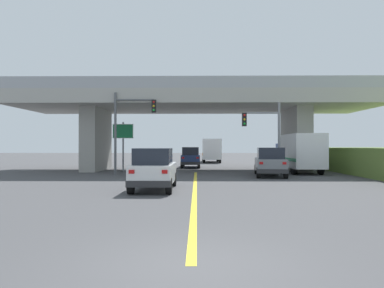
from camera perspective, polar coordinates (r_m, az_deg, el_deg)
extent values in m
plane|color=#424244|center=(31.54, 0.60, -4.20)|extent=(160.00, 160.00, 0.00)
cube|color=#A8A59E|center=(31.70, 0.60, 6.58)|extent=(30.52, 9.40, 1.11)
cube|color=#9A9891|center=(32.69, -14.92, 0.68)|extent=(1.32, 5.64, 5.39)
cube|color=#9A9891|center=(32.64, 16.15, 0.68)|extent=(1.32, 5.64, 5.39)
cube|color=#9EA0A5|center=(27.34, 0.57, 9.82)|extent=(30.52, 0.20, 0.90)
cube|color=#9EA0A5|center=(36.34, 0.62, 7.29)|extent=(30.52, 0.20, 0.90)
cube|color=yellow|center=(17.77, 0.45, -7.18)|extent=(0.20, 22.62, 0.01)
cube|color=silver|center=(17.58, -6.03, -4.62)|extent=(1.89, 4.30, 0.90)
cube|color=#1E232D|center=(17.22, -6.16, -1.94)|extent=(1.66, 2.37, 0.76)
cube|color=#2D2D30|center=(15.53, -6.96, -6.33)|extent=(1.92, 0.20, 0.28)
cube|color=red|center=(15.53, -9.59, -4.36)|extent=(0.24, 0.06, 0.16)
cube|color=red|center=(15.33, -4.36, -4.42)|extent=(0.24, 0.06, 0.16)
cylinder|color=black|center=(19.31, -7.96, -5.57)|extent=(0.26, 0.72, 0.72)
cylinder|color=black|center=(19.13, -2.94, -5.62)|extent=(0.26, 0.72, 0.72)
cylinder|color=black|center=(16.17, -9.70, -6.59)|extent=(0.26, 0.72, 0.72)
cylinder|color=black|center=(15.95, -3.69, -6.68)|extent=(0.26, 0.72, 0.72)
cube|color=slate|center=(25.95, 12.27, -3.23)|extent=(2.52, 4.92, 0.90)
cube|color=#1E232D|center=(25.57, 12.33, -1.41)|extent=(2.02, 2.79, 0.76)
cube|color=#2D2D30|center=(23.67, 12.70, -4.26)|extent=(2.00, 0.44, 0.28)
cube|color=red|center=(23.52, 10.94, -2.99)|extent=(0.25, 0.09, 0.16)
cube|color=red|center=(23.64, 14.48, -2.97)|extent=(0.25, 0.09, 0.16)
cylinder|color=black|center=(27.73, 10.18, -3.98)|extent=(0.35, 0.75, 0.72)
cylinder|color=black|center=(27.85, 13.79, -3.96)|extent=(0.35, 0.75, 0.72)
cylinder|color=black|center=(24.12, 10.53, -4.52)|extent=(0.35, 0.75, 0.72)
cylinder|color=black|center=(24.27, 14.66, -4.49)|extent=(0.35, 0.75, 0.72)
cube|color=navy|center=(32.65, 15.40, -1.59)|extent=(2.20, 2.00, 1.90)
cube|color=white|center=(29.30, 17.12, -1.04)|extent=(2.31, 4.96, 2.61)
cube|color=#197F4C|center=(29.31, 17.12, -2.32)|extent=(2.33, 4.86, 0.24)
cylinder|color=black|center=(32.45, 13.69, -3.28)|extent=(0.30, 0.90, 0.90)
cylinder|color=black|center=(32.96, 17.09, -3.23)|extent=(0.30, 0.90, 0.90)
cylinder|color=black|center=(27.88, 15.86, -3.76)|extent=(0.30, 0.90, 0.90)
cylinder|color=black|center=(28.46, 19.76, -3.69)|extent=(0.30, 0.90, 0.90)
cube|color=navy|center=(35.88, -0.21, -2.44)|extent=(1.80, 4.65, 0.90)
cube|color=#1E232D|center=(35.51, -0.22, -1.12)|extent=(1.59, 2.56, 0.76)
cube|color=#2D2D30|center=(33.62, -0.28, -3.11)|extent=(1.84, 0.20, 0.28)
cube|color=red|center=(33.55, -1.44, -2.21)|extent=(0.24, 0.06, 0.16)
cube|color=red|center=(33.52, 0.87, -2.21)|extent=(0.24, 0.06, 0.16)
cylinder|color=black|center=(37.70, -1.38, -3.02)|extent=(0.26, 0.72, 0.72)
cylinder|color=black|center=(37.67, 1.06, -3.02)|extent=(0.26, 0.72, 0.72)
cylinder|color=black|center=(34.15, -1.61, -3.30)|extent=(0.26, 0.72, 0.72)
cylinder|color=black|center=(34.12, 1.08, -3.30)|extent=(0.26, 0.72, 0.72)
cylinder|color=slate|center=(26.38, 13.67, 0.79)|extent=(0.18, 0.18, 5.27)
cylinder|color=slate|center=(26.23, 11.01, 4.88)|extent=(2.49, 0.12, 0.12)
cube|color=black|center=(26.00, 8.30, 3.86)|extent=(0.32, 0.26, 0.96)
sphere|color=red|center=(25.88, 8.35, 4.55)|extent=(0.16, 0.16, 0.16)
sphere|color=gold|center=(25.85, 8.35, 3.89)|extent=(0.16, 0.16, 0.16)
sphere|color=green|center=(25.83, 8.35, 3.22)|extent=(0.16, 0.16, 0.16)
cylinder|color=#56595E|center=(27.33, -12.08, 1.64)|extent=(0.18, 0.18, 6.13)
cylinder|color=#56595E|center=(27.25, -9.10, 6.94)|extent=(2.88, 0.12, 0.12)
cube|color=black|center=(26.98, -6.06, 5.98)|extent=(0.32, 0.26, 0.96)
sphere|color=red|center=(26.87, -6.10, 6.65)|extent=(0.16, 0.16, 0.16)
sphere|color=gold|center=(26.84, -6.10, 6.02)|extent=(0.16, 0.16, 0.16)
sphere|color=green|center=(26.80, -6.10, 5.38)|extent=(0.16, 0.16, 0.16)
cylinder|color=slate|center=(30.13, -10.89, -0.47)|extent=(0.14, 0.14, 4.11)
cube|color=#146638|center=(30.10, -10.91, 2.01)|extent=(1.62, 0.08, 1.10)
cube|color=white|center=(30.09, -10.91, 2.01)|extent=(1.70, 0.04, 1.18)
cube|color=silver|center=(50.02, 2.95, -1.17)|extent=(2.20, 2.00, 1.90)
cube|color=white|center=(46.51, 3.12, -0.81)|extent=(2.31, 5.02, 2.59)
cube|color=#B26619|center=(46.52, 3.12, -1.60)|extent=(2.33, 4.92, 0.24)
cylinder|color=black|center=(50.02, 1.81, -2.26)|extent=(0.30, 0.90, 0.90)
cylinder|color=black|center=(50.09, 4.10, -2.25)|extent=(0.30, 0.90, 0.90)
cylinder|color=black|center=(45.26, 1.91, -2.46)|extent=(0.30, 0.90, 0.90)
cylinder|color=black|center=(45.34, 4.44, -2.45)|extent=(0.30, 0.90, 0.90)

